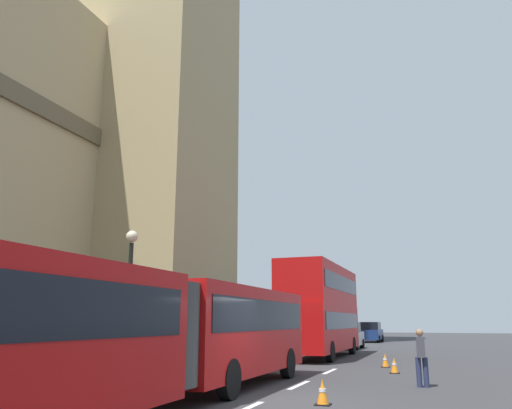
% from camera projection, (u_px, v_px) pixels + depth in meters
% --- Properties ---
extents(ground_plane, '(160.00, 160.00, 0.00)m').
position_uv_depth(ground_plane, '(266.00, 400.00, 12.43)').
color(ground_plane, '#333335').
extents(articulated_bus, '(17.70, 2.54, 2.90)m').
position_uv_depth(articulated_bus, '(147.00, 329.00, 11.21)').
color(articulated_bus, '#B20F0F').
rests_on(articulated_bus, ground_plane).
extents(double_decker_bus, '(10.05, 2.54, 4.90)m').
position_uv_depth(double_decker_bus, '(321.00, 307.00, 27.69)').
color(double_decker_bus, '#B20F0F').
rests_on(double_decker_bus, ground_plane).
extents(sedan_lead, '(4.40, 1.86, 1.85)m').
position_uv_depth(sedan_lead, '(347.00, 336.00, 35.62)').
color(sedan_lead, '#B7B7BC').
rests_on(sedan_lead, ground_plane).
extents(sedan_trailing, '(4.40, 1.86, 1.85)m').
position_uv_depth(sedan_trailing, '(371.00, 332.00, 47.10)').
color(sedan_trailing, navy).
rests_on(sedan_trailing, ground_plane).
extents(traffic_cone_west, '(0.36, 0.36, 0.58)m').
position_uv_depth(traffic_cone_west, '(323.00, 392.00, 11.73)').
color(traffic_cone_west, black).
rests_on(traffic_cone_west, ground_plane).
extents(traffic_cone_middle, '(0.36, 0.36, 0.58)m').
position_uv_depth(traffic_cone_middle, '(394.00, 366.00, 18.84)').
color(traffic_cone_middle, black).
rests_on(traffic_cone_middle, ground_plane).
extents(traffic_cone_east, '(0.36, 0.36, 0.58)m').
position_uv_depth(traffic_cone_east, '(385.00, 360.00, 21.33)').
color(traffic_cone_east, black).
rests_on(traffic_cone_east, ground_plane).
extents(street_lamp, '(0.44, 0.44, 5.27)m').
position_uv_depth(street_lamp, '(129.00, 290.00, 18.36)').
color(street_lamp, black).
rests_on(street_lamp, ground_plane).
extents(pedestrian_near_cones, '(0.41, 0.36, 1.69)m').
position_uv_depth(pedestrian_near_cones, '(421.00, 355.00, 15.01)').
color(pedestrian_near_cones, '#262D4C').
rests_on(pedestrian_near_cones, ground_plane).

